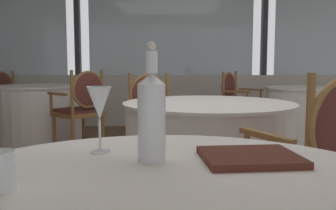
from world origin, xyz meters
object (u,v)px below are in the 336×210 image
object	(u,v)px
wine_glass	(99,105)
dining_chair_3_1	(322,159)
water_bottle	(152,114)
menu_book	(250,157)
dining_chair_3_0	(154,113)
dining_chair_1_1	(82,104)
dining_chair_2_0	(237,100)
dining_chair_1_0	(4,96)

from	to	relation	value
wine_glass	dining_chair_3_1	distance (m)	1.16
water_bottle	wine_glass	bearing A→B (deg)	148.81
menu_book	dining_chair_3_0	distance (m)	2.65
dining_chair_3_0	dining_chair_1_1	bearing A→B (deg)	-149.69
dining_chair_2_0	dining_chair_3_1	xyz separation A→B (m)	(-0.26, -3.38, 0.03)
menu_book	dining_chair_3_0	size ratio (longest dim) A/B	0.28
wine_glass	dining_chair_1_0	bearing A→B (deg)	116.13
wine_glass	menu_book	xyz separation A→B (m)	(0.44, -0.10, -0.14)
menu_book	dining_chair_3_0	bearing A→B (deg)	92.35
dining_chair_3_1	dining_chair_3_0	bearing A→B (deg)	-0.00
water_bottle	dining_chair_3_1	bearing A→B (deg)	41.02
menu_book	dining_chair_1_0	xyz separation A→B (m)	(-2.68, 4.67, -0.20)
menu_book	dining_chair_2_0	bearing A→B (deg)	74.21
dining_chair_3_0	dining_chair_2_0	bearing A→B (deg)	118.75
dining_chair_1_0	dining_chair_3_1	xyz separation A→B (m)	(3.19, -3.98, 0.02)
wine_glass	dining_chair_3_0	size ratio (longest dim) A/B	0.22
water_bottle	dining_chair_3_0	distance (m)	2.63
dining_chair_2_0	dining_chair_3_1	world-z (taller)	dining_chair_3_1
wine_glass	menu_book	distance (m)	0.47
dining_chair_1_0	dining_chair_1_1	xyz separation A→B (m)	(1.50, -1.45, 0.01)
wine_glass	menu_book	world-z (taller)	wine_glass
water_bottle	wine_glass	size ratio (longest dim) A/B	1.63
dining_chair_1_1	dining_chair_3_1	distance (m)	3.04
dining_chair_1_1	dining_chair_3_0	distance (m)	1.03
dining_chair_1_0	dining_chair_1_1	size ratio (longest dim) A/B	0.97
dining_chair_1_0	dining_chair_2_0	size ratio (longest dim) A/B	1.00
wine_glass	dining_chair_2_0	distance (m)	4.16
dining_chair_3_0	dining_chair_1_0	bearing A→B (deg)	-155.10
water_bottle	dining_chair_1_0	world-z (taller)	water_bottle
dining_chair_1_0	wine_glass	bearing A→B (deg)	-19.91
dining_chair_1_0	dining_chair_2_0	bearing A→B (deg)	34.09
dining_chair_1_1	dining_chair_3_1	bearing A→B (deg)	167.63
dining_chair_3_0	dining_chair_3_1	distance (m)	2.10
wine_glass	dining_chair_1_1	bearing A→B (deg)	103.30
wine_glass	menu_book	size ratio (longest dim) A/B	0.77
wine_glass	dining_chair_3_0	xyz separation A→B (m)	(0.10, 2.51, -0.35)
water_bottle	dining_chair_1_0	size ratio (longest dim) A/B	0.36
dining_chair_1_0	dining_chair_3_0	bearing A→B (deg)	2.67
water_bottle	dining_chair_3_1	xyz separation A→B (m)	(0.79, 0.68, -0.31)
dining_chair_2_0	dining_chair_3_0	distance (m)	1.83
dining_chair_1_1	dining_chair_3_1	size ratio (longest dim) A/B	0.98
dining_chair_1_0	dining_chair_3_0	world-z (taller)	dining_chair_3_0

